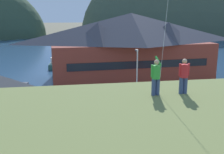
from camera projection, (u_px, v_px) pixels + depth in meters
ground_plane at (110, 147)px, 22.24m from camera, size 600.00×600.00×0.00m
parking_lot_pad at (102, 123)px, 27.03m from camera, size 40.00×20.00×0.10m
bay_water at (77, 50)px, 79.84m from camera, size 360.00×84.00×0.03m
far_hill_center_saddle at (188, 34)px, 143.86m from camera, size 111.21×55.94×80.12m
harbor_lodge at (131, 45)px, 43.67m from camera, size 26.92×12.55×10.61m
wharf_dock at (72, 65)px, 55.77m from camera, size 3.20×13.44×0.70m
moored_boat_wharfside at (55, 64)px, 54.42m from camera, size 2.49×6.33×2.16m
moored_boat_outer_mooring at (91, 65)px, 52.88m from camera, size 2.77×7.43×2.16m
parked_car_front_row_red at (200, 102)px, 30.04m from camera, size 4.33×2.31×1.82m
parked_car_mid_row_center at (175, 125)px, 24.02m from camera, size 4.26×2.17×1.82m
parked_car_front_row_end at (81, 133)px, 22.36m from camera, size 4.26×2.17×1.82m
parked_car_lone_by_shed at (138, 109)px, 27.99m from camera, size 4.26×2.18×1.82m
parked_car_corner_spot at (17, 144)px, 20.43m from camera, size 4.23×2.12×1.82m
parked_car_back_row_right at (54, 111)px, 27.34m from camera, size 4.26×2.17×1.82m
parking_light_pole at (137, 72)px, 32.31m from camera, size 0.24×0.78×6.34m
person_kite_flyer at (156, 76)px, 13.10m from camera, size 0.52×0.69×1.86m
person_companion at (184, 75)px, 13.36m from camera, size 0.55×0.40×1.74m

